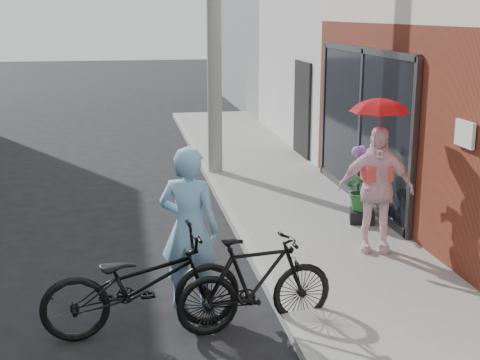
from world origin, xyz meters
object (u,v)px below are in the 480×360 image
object	(u,v)px
bike_right	(256,283)
planter	(362,216)
officer	(189,229)
kimono_woman	(376,189)
bike_left	(142,284)

from	to	relation	value
bike_right	planter	bearing A→B (deg)	-46.04
officer	kimono_woman	bearing A→B (deg)	-133.18
bike_right	kimono_woman	xyz separation A→B (m)	(1.92, 1.71, 0.45)
bike_left	planter	size ratio (longest dim) A/B	5.65
bike_left	planter	distance (m)	4.34
kimono_woman	planter	bearing A→B (deg)	92.98
bike_right	officer	bearing A→B (deg)	35.36
officer	bike_left	distance (m)	0.83
bike_left	bike_right	bearing A→B (deg)	-101.68
kimono_woman	officer	bearing A→B (deg)	-140.58
bike_left	planter	bearing A→B (deg)	-56.18
officer	bike_left	world-z (taller)	officer
bike_left	kimono_woman	size ratio (longest dim) A/B	1.22
bike_left	kimono_woman	bearing A→B (deg)	-68.25
bike_right	planter	world-z (taller)	bike_right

